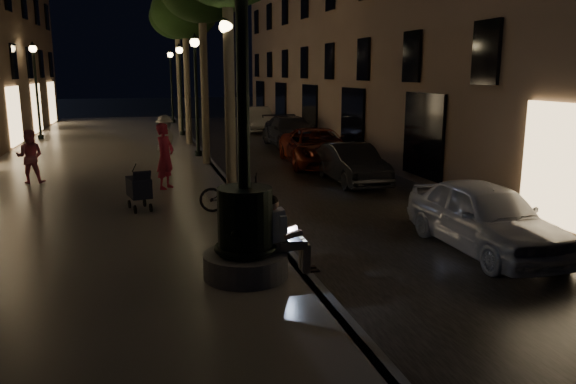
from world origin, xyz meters
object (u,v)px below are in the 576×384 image
object	(u,v)px
tree_third	(185,13)
pedestrian_white	(165,140)
seated_man_laptop	(282,232)
lamp_curb_a	(227,83)
lamp_left_c	(36,78)
bicycle	(236,193)
stroller	(139,188)
car_third	(317,147)
car_front	(485,216)
car_fifth	(257,119)
fountain_lamppost	(245,217)
pedestrian_red	(165,156)
tree_far	(177,18)
lamp_curb_b	(196,80)
lamp_curb_c	(180,78)
pedestrian_pink	(30,157)
lamp_curb_d	(171,77)
car_rear	(291,132)
car_second	(352,164)

from	to	relation	value
tree_third	pedestrian_white	bearing A→B (deg)	-103.41
seated_man_laptop	lamp_curb_a	size ratio (longest dim) A/B	0.28
lamp_left_c	bicycle	size ratio (longest dim) A/B	2.70
stroller	car_third	world-z (taller)	car_third
car_front	car_fifth	xyz separation A→B (m)	(0.32, 23.77, 0.04)
car_third	car_fifth	bearing A→B (deg)	94.06
fountain_lamppost	pedestrian_red	size ratio (longest dim) A/B	2.74
lamp_left_c	bicycle	world-z (taller)	lamp_left_c
bicycle	stroller	bearing A→B (deg)	85.41
bicycle	pedestrian_white	bearing A→B (deg)	23.70
pedestrian_red	fountain_lamppost	bearing A→B (deg)	-140.36
car_front	bicycle	xyz separation A→B (m)	(-4.40, 3.60, -0.03)
tree_far	lamp_curb_b	xyz separation A→B (m)	(-0.08, -10.00, -3.20)
lamp_curb_b	car_third	bearing A→B (deg)	-28.17
lamp_curb_c	lamp_left_c	xyz separation A→B (m)	(-7.10, 0.00, 0.00)
tree_third	car_front	world-z (taller)	tree_third
car_fifth	pedestrian_pink	world-z (taller)	pedestrian_pink
fountain_lamppost	lamp_curb_d	size ratio (longest dim) A/B	1.08
car_fifth	pedestrian_pink	size ratio (longest dim) A/B	2.74
lamp_curb_b	car_third	size ratio (longest dim) A/B	0.95
fountain_lamppost	car_rear	bearing A→B (deg)	72.41
stroller	pedestrian_pink	distance (m)	5.45
lamp_curb_c	car_front	bearing A→B (deg)	-78.56
bicycle	lamp_curb_c	bearing A→B (deg)	14.39
seated_man_laptop	pedestrian_white	xyz separation A→B (m)	(-1.27, 12.30, 0.18)
lamp_curb_c	car_third	size ratio (longest dim) A/B	0.95
lamp_curb_d	car_rear	bearing A→B (deg)	-69.63
lamp_left_c	pedestrian_pink	distance (m)	12.72
seated_man_laptop	car_third	world-z (taller)	seated_man_laptop
car_front	car_second	distance (m)	7.27
fountain_lamppost	car_rear	distance (m)	18.05
fountain_lamppost	bicycle	world-z (taller)	fountain_lamppost
lamp_curb_b	stroller	world-z (taller)	lamp_curb_b
tree_far	lamp_curb_c	size ratio (longest dim) A/B	1.56
lamp_curb_a	lamp_curb_b	xyz separation A→B (m)	(0.00, 8.00, 0.00)
lamp_curb_b	lamp_curb_c	distance (m)	8.00
lamp_curb_d	car_second	xyz separation A→B (m)	(4.30, -21.98, -2.60)
lamp_curb_d	car_third	size ratio (longest dim) A/B	0.95
bicycle	car_third	bearing A→B (deg)	-16.33
lamp_curb_a	lamp_curb_d	bearing A→B (deg)	90.00
stroller	pedestrian_red	size ratio (longest dim) A/B	0.60
tree_far	tree_third	bearing A→B (deg)	-90.76
lamp_curb_d	bicycle	bearing A→B (deg)	-90.23
stroller	pedestrian_red	world-z (taller)	pedestrian_red
lamp_curb_a	lamp_curb_d	world-z (taller)	same
lamp_curb_a	lamp_curb_d	distance (m)	24.00
car_fifth	seated_man_laptop	bearing A→B (deg)	-99.45
lamp_curb_a	pedestrian_pink	xyz separation A→B (m)	(-5.52, 3.58, -2.22)
lamp_curb_a	lamp_curb_b	size ratio (longest dim) A/B	1.00
tree_far	car_fifth	xyz separation A→B (m)	(4.54, 0.52, -5.69)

